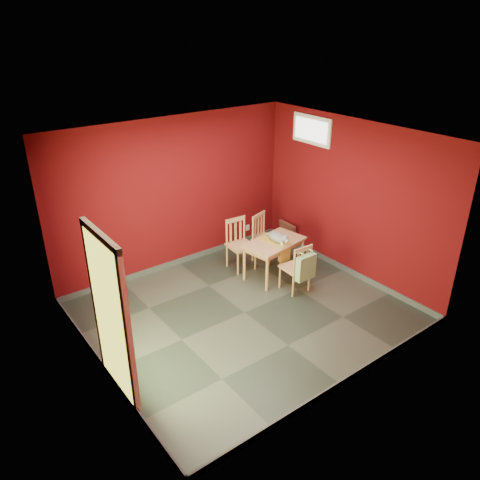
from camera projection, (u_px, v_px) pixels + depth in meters
ground at (245, 312)px, 7.23m from camera, size 4.50×4.50×0.00m
room_shell at (245, 310)px, 7.21m from camera, size 4.50×4.50×4.50m
doorway at (109, 313)px, 5.25m from camera, size 0.06×1.01×2.13m
window at (311, 130)px, 8.14m from camera, size 0.05×0.90×0.50m
outlet_plate at (248, 228)px, 9.40m from camera, size 0.08×0.02×0.12m
dining_table at (274, 246)px, 8.03m from camera, size 1.15×0.78×0.66m
table_runner at (278, 245)px, 7.95m from camera, size 0.36×0.61×0.29m
chair_far_left at (240, 243)px, 8.35m from camera, size 0.46×0.46×0.92m
chair_far_right at (264, 237)px, 8.63m from camera, size 0.52×0.52×0.90m
chair_near at (297, 267)px, 7.63m from camera, size 0.42×0.42×0.86m
tote_bag at (306, 267)px, 7.44m from camera, size 0.35×0.20×0.49m
cat at (277, 236)px, 7.94m from camera, size 0.37×0.48×0.21m
picture_frame at (288, 233)px, 9.34m from camera, size 0.17×0.46×0.46m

